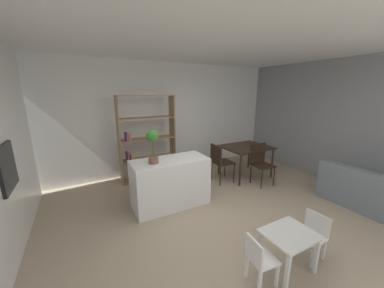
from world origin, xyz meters
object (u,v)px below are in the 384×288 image
(built_in_oven, at_px, (7,167))
(potted_plant_on_island, at_px, (153,143))
(child_chair_left, at_px, (259,259))
(dining_chair_near, at_px, (260,160))
(dining_chair_island_side, at_px, (220,160))
(dining_table, at_px, (246,149))
(child_table, at_px, (289,239))
(child_chair_right, at_px, (312,233))
(kitchen_island, at_px, (170,182))
(open_bookshelf, at_px, (146,139))

(built_in_oven, height_order, potted_plant_on_island, built_in_oven)
(child_chair_left, relative_size, dining_chair_near, 0.63)
(dining_chair_island_side, bearing_deg, built_in_oven, 103.41)
(dining_table, bearing_deg, dining_chair_island_side, 179.57)
(dining_chair_near, bearing_deg, built_in_oven, -175.57)
(dining_chair_near, xyz_separation_m, dining_chair_island_side, (-0.78, 0.50, -0.00))
(child_table, bearing_deg, child_chair_right, 0.41)
(dining_chair_island_side, bearing_deg, child_table, 166.32)
(dining_table, distance_m, dining_chair_near, 0.51)
(dining_chair_island_side, bearing_deg, potted_plant_on_island, 108.45)
(kitchen_island, relative_size, dining_chair_near, 1.49)
(dining_chair_island_side, bearing_deg, kitchen_island, 109.95)
(open_bookshelf, height_order, child_table, open_bookshelf)
(child_table, bearing_deg, dining_chair_near, 51.99)
(child_table, distance_m, dining_table, 2.93)
(child_chair_right, relative_size, dining_table, 0.51)
(built_in_oven, relative_size, child_chair_left, 0.98)
(kitchen_island, distance_m, open_bookshelf, 1.52)
(child_table, xyz_separation_m, child_chair_left, (-0.46, 0.01, -0.08))
(potted_plant_on_island, bearing_deg, open_bookshelf, 78.85)
(child_chair_left, distance_m, dining_chair_near, 2.83)
(dining_chair_island_side, bearing_deg, open_bookshelf, 58.66)
(built_in_oven, height_order, kitchen_island, built_in_oven)
(potted_plant_on_island, distance_m, child_chair_right, 2.65)
(potted_plant_on_island, relative_size, child_chair_left, 0.98)
(child_table, relative_size, child_chair_left, 0.99)
(dining_chair_island_side, bearing_deg, child_chair_left, 157.08)
(child_chair_left, bearing_deg, kitchen_island, 12.12)
(child_chair_right, relative_size, dining_chair_near, 0.62)
(potted_plant_on_island, height_order, open_bookshelf, open_bookshelf)
(child_chair_left, bearing_deg, dining_chair_island_side, -19.45)
(open_bookshelf, xyz_separation_m, dining_chair_island_side, (1.44, -1.01, -0.44))
(open_bookshelf, xyz_separation_m, dining_table, (2.22, -1.01, -0.30))
(child_table, bearing_deg, dining_table, 57.99)
(child_chair_right, bearing_deg, kitchen_island, -154.83)
(dining_chair_near, bearing_deg, child_chair_right, -115.94)
(child_chair_left, xyz_separation_m, dining_chair_island_side, (1.23, 2.48, 0.22))
(built_in_oven, xyz_separation_m, kitchen_island, (2.21, 0.22, -0.76))
(child_chair_right, height_order, dining_chair_near, dining_chair_near)
(potted_plant_on_island, height_order, child_chair_left, potted_plant_on_island)
(built_in_oven, bearing_deg, kitchen_island, 5.56)
(open_bookshelf, distance_m, dining_table, 2.46)
(dining_table, height_order, dining_chair_near, dining_chair_near)
(built_in_oven, xyz_separation_m, dining_chair_island_side, (3.62, 0.63, -0.66))
(child_chair_left, xyz_separation_m, child_chair_right, (0.93, -0.00, -0.01))
(kitchen_island, xyz_separation_m, dining_table, (2.20, 0.41, 0.25))
(child_chair_right, distance_m, dining_chair_near, 2.27)
(kitchen_island, height_order, dining_chair_near, dining_chair_near)
(kitchen_island, height_order, open_bookshelf, open_bookshelf)
(built_in_oven, relative_size, child_chair_right, 1.00)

